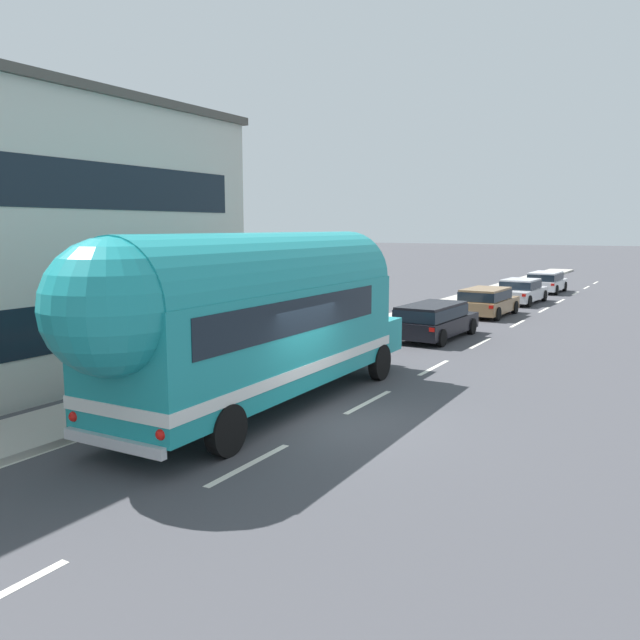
# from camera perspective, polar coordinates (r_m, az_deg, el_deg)

# --- Properties ---
(ground_plane) EXTENTS (300.00, 300.00, 0.00)m
(ground_plane) POSITION_cam_1_polar(r_m,az_deg,el_deg) (14.36, 1.01, -8.98)
(ground_plane) COLOR #424247
(lane_markings) EXTENTS (3.89, 80.00, 0.01)m
(lane_markings) POSITION_cam_1_polar(r_m,az_deg,el_deg) (26.69, 9.46, -1.04)
(lane_markings) COLOR silver
(lane_markings) RESTS_ON ground
(sidewalk_slab) EXTENTS (2.18, 90.00, 0.15)m
(sidewalk_slab) POSITION_cam_1_polar(r_m,az_deg,el_deg) (25.17, 2.58, -1.33)
(sidewalk_slab) COLOR #ADA89E
(sidewalk_slab) RESTS_ON ground
(painted_bus) EXTENTS (2.76, 11.54, 4.12)m
(painted_bus) POSITION_cam_1_polar(r_m,az_deg,el_deg) (14.58, -6.00, 0.52)
(painted_bus) COLOR teal
(painted_bus) RESTS_ON ground
(car_lead) EXTENTS (2.05, 4.71, 1.37)m
(car_lead) POSITION_cam_1_polar(r_m,az_deg,el_deg) (24.94, 10.05, 0.14)
(car_lead) COLOR black
(car_lead) RESTS_ON ground
(car_second) EXTENTS (2.09, 4.40, 1.37)m
(car_second) POSITION_cam_1_polar(r_m,az_deg,el_deg) (31.84, 14.54, 1.71)
(car_second) COLOR olive
(car_second) RESTS_ON ground
(car_third) EXTENTS (2.13, 4.82, 1.37)m
(car_third) POSITION_cam_1_polar(r_m,az_deg,el_deg) (37.89, 17.35, 2.55)
(car_third) COLOR silver
(car_third) RESTS_ON ground
(car_fourth) EXTENTS (1.98, 4.28, 1.37)m
(car_fourth) POSITION_cam_1_polar(r_m,az_deg,el_deg) (44.53, 19.39, 3.30)
(car_fourth) COLOR white
(car_fourth) RESTS_ON ground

